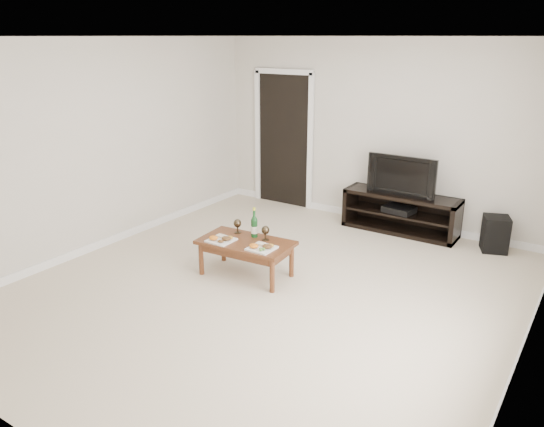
{
  "coord_description": "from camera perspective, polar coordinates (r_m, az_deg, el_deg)",
  "views": [
    {
      "loc": [
        2.87,
        -4.29,
        2.61
      ],
      "look_at": [
        -0.25,
        0.44,
        0.7
      ],
      "focal_mm": 35.0,
      "sensor_mm": 36.0,
      "label": 1
    }
  ],
  "objects": [
    {
      "name": "goblet_right",
      "position": [
        5.94,
        -0.71,
        -2.12
      ],
      "size": [
        0.09,
        0.09,
        0.17
      ],
      "primitive_type": null,
      "color": "#3B3020",
      "rests_on": "coffee_table"
    },
    {
      "name": "doorway",
      "position": [
        8.45,
        1.28,
        7.81
      ],
      "size": [
        0.9,
        0.02,
        2.05
      ],
      "primitive_type": "cube",
      "color": "black",
      "rests_on": "ground"
    },
    {
      "name": "coffee_table",
      "position": [
        6.04,
        -2.8,
        -4.83
      ],
      "size": [
        1.09,
        0.65,
        0.42
      ],
      "primitive_type": "cube",
      "rotation": [
        0.0,
        0.0,
        0.08
      ],
      "color": "brown",
      "rests_on": "ground"
    },
    {
      "name": "subwoofer",
      "position": [
        7.27,
        22.88,
        -2.03
      ],
      "size": [
        0.39,
        0.39,
        0.46
      ],
      "primitive_type": "cube",
      "rotation": [
        0.0,
        0.0,
        0.36
      ],
      "color": "black",
      "rests_on": "ground"
    },
    {
      "name": "goblet_left",
      "position": [
        6.17,
        -3.73,
        -1.37
      ],
      "size": [
        0.09,
        0.09,
        0.17
      ],
      "primitive_type": null,
      "color": "#3B3020",
      "rests_on": "coffee_table"
    },
    {
      "name": "media_console",
      "position": [
        7.55,
        13.66,
        0.07
      ],
      "size": [
        1.58,
        0.45,
        0.55
      ],
      "primitive_type": "cube",
      "color": "black",
      "rests_on": "ground"
    },
    {
      "name": "ceiling",
      "position": [
        5.16,
        -0.33,
        18.74
      ],
      "size": [
        5.0,
        5.5,
        0.04
      ],
      "primitive_type": "cube",
      "color": "white",
      "rests_on": "back_wall"
    },
    {
      "name": "wine_bottle",
      "position": [
        6.02,
        -1.92,
        -0.95
      ],
      "size": [
        0.07,
        0.07,
        0.35
      ],
      "primitive_type": "cylinder",
      "color": "#103D17",
      "rests_on": "coffee_table"
    },
    {
      "name": "av_receiver",
      "position": [
        7.53,
        13.5,
        0.44
      ],
      "size": [
        0.44,
        0.35,
        0.08
      ],
      "primitive_type": "cube",
      "rotation": [
        0.0,
        0.0,
        -0.14
      ],
      "color": "black",
      "rests_on": "media_console"
    },
    {
      "name": "back_wall",
      "position": [
        7.73,
        11.31,
        8.52
      ],
      "size": [
        5.0,
        0.04,
        2.6
      ],
      "primitive_type": "cube",
      "color": "beige",
      "rests_on": "ground"
    },
    {
      "name": "plate_right",
      "position": [
        5.72,
        -1.12,
        -3.53
      ],
      "size": [
        0.27,
        0.27,
        0.07
      ],
      "primitive_type": "cube",
      "color": "white",
      "rests_on": "coffee_table"
    },
    {
      "name": "floor",
      "position": [
        5.78,
        -0.28,
        -8.2
      ],
      "size": [
        5.5,
        5.5,
        0.0
      ],
      "primitive_type": "plane",
      "color": "beige",
      "rests_on": "ground"
    },
    {
      "name": "plate_left",
      "position": [
        5.96,
        -5.49,
        -2.66
      ],
      "size": [
        0.27,
        0.27,
        0.07
      ],
      "primitive_type": "cube",
      "color": "white",
      "rests_on": "coffee_table"
    },
    {
      "name": "television",
      "position": [
        7.4,
        13.98,
        4.09
      ],
      "size": [
        0.95,
        0.13,
        0.54
      ],
      "primitive_type": "imported",
      "rotation": [
        0.0,
        0.0,
        -0.01
      ],
      "color": "black",
      "rests_on": "media_console"
    }
  ]
}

